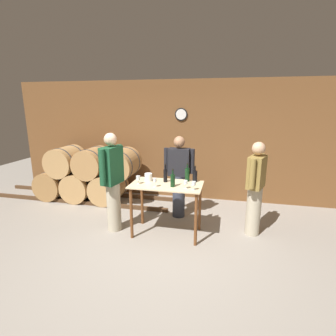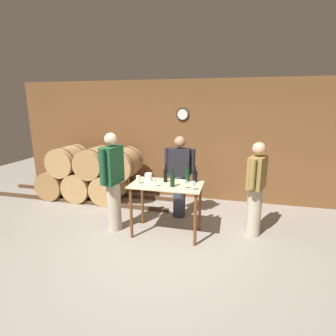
{
  "view_description": "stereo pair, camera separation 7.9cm",
  "coord_description": "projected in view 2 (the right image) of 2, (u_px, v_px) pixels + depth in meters",
  "views": [
    {
      "loc": [
        0.95,
        -3.38,
        2.19
      ],
      "look_at": [
        0.0,
        0.73,
        1.14
      ],
      "focal_mm": 28.0,
      "sensor_mm": 36.0,
      "label": 1
    },
    {
      "loc": [
        1.03,
        -3.37,
        2.19
      ],
      "look_at": [
        0.0,
        0.73,
        1.14
      ],
      "focal_mm": 28.0,
      "sensor_mm": 36.0,
      "label": 2
    }
  ],
  "objects": [
    {
      "name": "wine_glass_near_right",
      "position": [
        185.0,
        183.0,
        4.06
      ],
      "size": [
        0.06,
        0.06,
        0.13
      ],
      "color": "silver",
      "rests_on": "tasting_table"
    },
    {
      "name": "person_visitor_bearded",
      "position": [
        113.0,
        180.0,
        4.47
      ],
      "size": [
        0.29,
        0.58,
        1.72
      ],
      "color": "#B7AD93",
      "rests_on": "ground_plane"
    },
    {
      "name": "tasting_table",
      "position": [
        167.0,
        194.0,
        4.35
      ],
      "size": [
        1.18,
        0.67,
        0.89
      ],
      "color": "beige",
      "rests_on": "ground_plane"
    },
    {
      "name": "back_wall",
      "position": [
        187.0,
        141.0,
        5.99
      ],
      "size": [
        8.4,
        0.08,
        2.7
      ],
      "color": "brown",
      "rests_on": "ground_plane"
    },
    {
      "name": "barrel_rack",
      "position": [
        89.0,
        174.0,
        6.02
      ],
      "size": [
        4.28,
        0.79,
        1.24
      ],
      "color": "#4C331E",
      "rests_on": "ground_plane"
    },
    {
      "name": "wine_bottle_left",
      "position": [
        172.0,
        180.0,
        4.15
      ],
      "size": [
        0.07,
        0.07,
        0.29
      ],
      "color": "black",
      "rests_on": "tasting_table"
    },
    {
      "name": "ground_plane",
      "position": [
        156.0,
        253.0,
        3.94
      ],
      "size": [
        14.0,
        14.0,
        0.0
      ],
      "primitive_type": "plane",
      "color": "gray"
    },
    {
      "name": "person_host",
      "position": [
        256.0,
        188.0,
        4.29
      ],
      "size": [
        0.34,
        0.56,
        1.59
      ],
      "color": "#B7AD93",
      "rests_on": "ground_plane"
    },
    {
      "name": "wine_glass_near_center",
      "position": [
        155.0,
        180.0,
        4.15
      ],
      "size": [
        0.06,
        0.06,
        0.15
      ],
      "color": "silver",
      "rests_on": "tasting_table"
    },
    {
      "name": "wine_bottle_center",
      "position": [
        187.0,
        174.0,
        4.44
      ],
      "size": [
        0.08,
        0.08,
        0.32
      ],
      "color": "black",
      "rests_on": "tasting_table"
    },
    {
      "name": "person_visitor_with_scarf",
      "position": [
        180.0,
        175.0,
        5.02
      ],
      "size": [
        0.59,
        0.24,
        1.59
      ],
      "color": "#333847",
      "rests_on": "ground_plane"
    },
    {
      "name": "wine_glass_far_side",
      "position": [
        193.0,
        184.0,
        3.99
      ],
      "size": [
        0.06,
        0.06,
        0.14
      ],
      "color": "silver",
      "rests_on": "tasting_table"
    },
    {
      "name": "wine_bottle_far_left",
      "position": [
        165.0,
        175.0,
        4.41
      ],
      "size": [
        0.07,
        0.07,
        0.31
      ],
      "color": "black",
      "rests_on": "tasting_table"
    },
    {
      "name": "wine_glass_near_left",
      "position": [
        138.0,
        178.0,
        4.31
      ],
      "size": [
        0.07,
        0.07,
        0.14
      ],
      "color": "silver",
      "rests_on": "tasting_table"
    },
    {
      "name": "wine_bottle_right",
      "position": [
        195.0,
        176.0,
        4.41
      ],
      "size": [
        0.08,
        0.08,
        0.28
      ],
      "color": "black",
      "rests_on": "tasting_table"
    },
    {
      "name": "ice_bucket",
      "position": [
        149.0,
        177.0,
        4.48
      ],
      "size": [
        0.13,
        0.13,
        0.13
      ],
      "color": "white",
      "rests_on": "tasting_table"
    }
  ]
}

